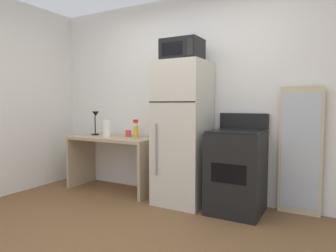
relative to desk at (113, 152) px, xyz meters
name	(u,v)px	position (x,y,z in m)	size (l,w,h in m)	color
ground_plane	(111,247)	(1.07, -1.35, -0.53)	(12.00, 12.00, 0.00)	brown
wall_back_white	(194,97)	(1.07, 0.35, 0.77)	(5.00, 0.10, 2.60)	white
desk	(113,152)	(0.00, 0.00, 0.00)	(1.27, 0.55, 0.75)	tan
desk_lamp	(95,119)	(-0.38, 0.07, 0.46)	(0.14, 0.12, 0.35)	black
paper_towel_roll	(107,128)	(-0.07, -0.05, 0.34)	(0.11, 0.11, 0.24)	white
spray_bottle	(136,130)	(0.33, 0.08, 0.32)	(0.06, 0.06, 0.25)	yellow
coffee_mug	(128,133)	(0.18, 0.12, 0.27)	(0.08, 0.08, 0.10)	#D83F33
refrigerator	(183,133)	(1.09, -0.02, 0.32)	(0.59, 0.62, 1.71)	beige
microwave	(182,50)	(1.09, -0.04, 1.31)	(0.46, 0.35, 0.26)	black
oven_range	(236,171)	(1.76, -0.02, -0.07)	(0.57, 0.61, 1.10)	black
leaning_mirror	(300,151)	(2.39, 0.23, 0.17)	(0.44, 0.03, 1.40)	#C6B793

